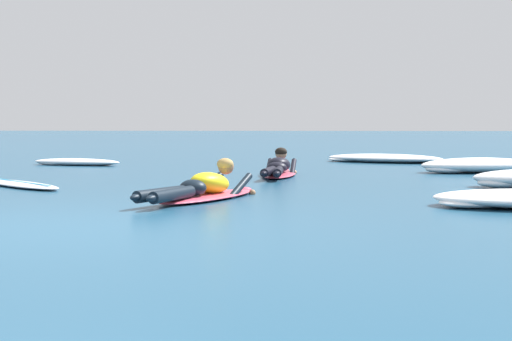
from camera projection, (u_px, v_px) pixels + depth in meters
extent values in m
plane|color=navy|center=(203.00, 166.00, 17.13)|extent=(120.00, 120.00, 0.00)
ellipsoid|color=#E54C66|center=(208.00, 196.00, 9.80)|extent=(1.32, 2.15, 0.07)
ellipsoid|color=#E54C66|center=(244.00, 189.00, 10.69)|extent=(0.27, 0.26, 0.06)
ellipsoid|color=yellow|center=(210.00, 183.00, 9.83)|extent=(0.64, 0.82, 0.35)
ellipsoid|color=black|center=(193.00, 188.00, 9.46)|extent=(0.42, 0.39, 0.20)
cylinder|color=black|center=(161.00, 194.00, 8.97)|extent=(0.50, 0.85, 0.14)
ellipsoid|color=black|center=(137.00, 197.00, 8.59)|extent=(0.17, 0.24, 0.08)
cylinder|color=black|center=(173.00, 195.00, 8.90)|extent=(0.41, 0.88, 0.14)
ellipsoid|color=black|center=(153.00, 198.00, 8.50)|extent=(0.17, 0.24, 0.08)
cylinder|color=black|center=(210.00, 186.00, 10.29)|extent=(0.31, 0.60, 0.35)
sphere|color=#8C6647|center=(224.00, 191.00, 10.65)|extent=(0.09, 0.09, 0.09)
cylinder|color=black|center=(239.00, 187.00, 10.08)|extent=(0.31, 0.60, 0.35)
sphere|color=#8C6647|center=(252.00, 193.00, 10.42)|extent=(0.09, 0.09, 0.09)
sphere|color=#8C6647|center=(226.00, 166.00, 10.20)|extent=(0.21, 0.21, 0.21)
ellipsoid|color=#AD894C|center=(225.00, 164.00, 10.18)|extent=(0.28, 0.27, 0.16)
ellipsoid|color=#E54C66|center=(279.00, 174.00, 13.86)|extent=(0.68, 2.04, 0.07)
ellipsoid|color=#E54C66|center=(284.00, 170.00, 14.80)|extent=(0.22, 0.21, 0.06)
ellipsoid|color=black|center=(279.00, 165.00, 13.90)|extent=(0.43, 0.65, 0.34)
ellipsoid|color=black|center=(277.00, 168.00, 13.53)|extent=(0.35, 0.30, 0.20)
cylinder|color=black|center=(269.00, 171.00, 12.97)|extent=(0.24, 0.87, 0.14)
ellipsoid|color=black|center=(264.00, 173.00, 12.55)|extent=(0.11, 0.23, 0.08)
cylinder|color=black|center=(278.00, 172.00, 12.95)|extent=(0.14, 0.86, 0.14)
ellipsoid|color=black|center=(277.00, 173.00, 12.52)|extent=(0.11, 0.23, 0.08)
cylinder|color=black|center=(269.00, 168.00, 14.28)|extent=(0.12, 0.59, 0.34)
sphere|color=tan|center=(271.00, 172.00, 14.66)|extent=(0.09, 0.09, 0.09)
cylinder|color=black|center=(293.00, 168.00, 14.20)|extent=(0.12, 0.59, 0.34)
sphere|color=tan|center=(294.00, 172.00, 14.56)|extent=(0.09, 0.09, 0.09)
sphere|color=tan|center=(281.00, 153.00, 14.25)|extent=(0.21, 0.21, 0.21)
ellipsoid|color=black|center=(281.00, 152.00, 14.23)|extent=(0.23, 0.21, 0.16)
ellipsoid|color=silver|center=(20.00, 184.00, 11.66)|extent=(1.94, 1.93, 0.07)
cube|color=#1E9EDB|center=(20.00, 182.00, 11.66)|extent=(1.37, 1.36, 0.01)
ellipsoid|color=white|center=(77.00, 162.00, 17.22)|extent=(2.14, 1.03, 0.15)
ellipsoid|color=white|center=(100.00, 163.00, 17.15)|extent=(0.78, 0.41, 0.11)
ellipsoid|color=white|center=(50.00, 163.00, 17.35)|extent=(0.79, 0.61, 0.08)
ellipsoid|color=white|center=(504.00, 183.00, 11.40)|extent=(0.84, 0.64, 0.15)
ellipsoid|color=white|center=(472.00, 203.00, 8.85)|extent=(0.89, 0.75, 0.11)
ellipsoid|color=white|center=(479.00, 165.00, 14.86)|extent=(2.48, 1.61, 0.28)
ellipsoid|color=white|center=(502.00, 166.00, 15.13)|extent=(0.98, 0.88, 0.20)
ellipsoid|color=white|center=(447.00, 169.00, 14.63)|extent=(0.89, 0.64, 0.15)
ellipsoid|color=white|center=(384.00, 158.00, 18.49)|extent=(3.00, 2.14, 0.20)
ellipsoid|color=white|center=(415.00, 160.00, 18.33)|extent=(1.15, 1.03, 0.14)
ellipsoid|color=white|center=(349.00, 159.00, 18.77)|extent=(1.07, 0.72, 0.11)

